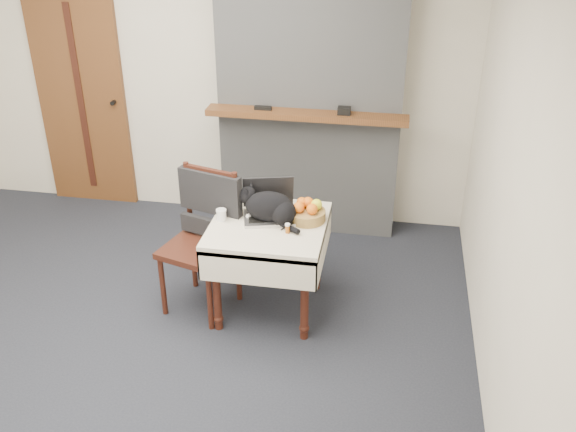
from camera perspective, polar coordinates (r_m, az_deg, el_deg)
name	(u,v)px	position (r m, az deg, el deg)	size (l,w,h in m)	color
ground	(138,340)	(4.55, -13.19, -10.68)	(4.50, 4.50, 0.00)	black
room_shell	(135,65)	(4.14, -13.48, 12.92)	(4.52, 4.01, 2.61)	beige
door	(82,99)	(6.16, -17.84, 9.87)	(0.82, 0.10, 2.00)	brown
chimney	(311,82)	(5.32, 2.04, 11.78)	(1.62, 0.48, 2.60)	gray
side_table	(269,238)	(4.41, -1.74, -1.93)	(0.78, 0.78, 0.70)	black
laptop	(269,207)	(4.43, -1.69, 0.80)	(0.42, 0.38, 0.26)	#B7B7BC
cat	(271,207)	(4.34, -1.54, 0.78)	(0.47, 0.32, 0.24)	black
cream_jar	(221,215)	(4.40, -5.94, 0.10)	(0.07, 0.07, 0.08)	white
pill_bottle	(287,228)	(4.22, -0.05, -1.09)	(0.03, 0.03, 0.07)	#9A4E13
fruit_basket	(307,212)	(4.38, 1.70, 0.35)	(0.26, 0.26, 0.15)	olive
desk_clutter	(294,220)	(4.38, 0.55, -0.40)	(0.13, 0.02, 0.01)	black
chair	(206,221)	(4.51, -7.33, -0.44)	(0.57, 0.56, 1.03)	black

